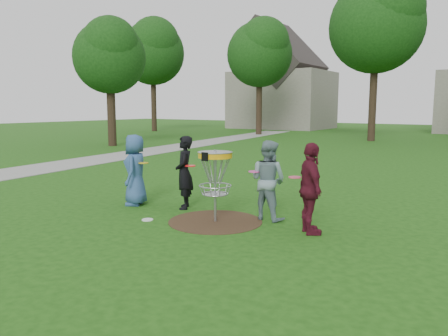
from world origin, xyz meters
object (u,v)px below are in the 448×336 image
Objects in this scene: player_grey at (268,180)px; disc_golf_basket at (215,169)px; player_blue at (135,170)px; player_maroon at (311,189)px; player_black at (184,172)px.

disc_golf_basket is (-0.74, -0.73, 0.25)m from player_grey.
disc_golf_basket is at bearing 55.69° from player_blue.
player_blue is 2.33m from disc_golf_basket.
player_maroon is at bearing 163.32° from player_grey.
player_blue is 1.18m from player_black.
player_blue is 4.12m from player_maroon.
player_grey is 1.07m from disc_golf_basket.
player_maroon reaches higher than player_grey.
player_blue is at bearing 50.65° from player_maroon.
player_blue is 0.99× the size of player_maroon.
player_maroon reaches higher than player_black.
player_blue reaches higher than disc_golf_basket.
player_grey is at bearing 26.20° from player_maroon.
player_black is at bearing 13.05° from player_grey.
disc_golf_basket is at bearing 51.68° from player_grey.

